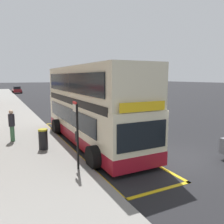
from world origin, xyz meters
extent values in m
plane|color=black|center=(0.00, 32.00, 0.00)|extent=(260.00, 260.00, 0.00)
cube|color=gray|center=(-7.00, 32.00, 0.07)|extent=(6.00, 76.00, 0.14)
cube|color=beige|center=(-2.45, 4.21, 1.35)|extent=(2.51, 10.41, 2.30)
cube|color=beige|center=(-2.45, 4.21, 3.45)|extent=(2.48, 10.20, 1.90)
cube|color=maroon|center=(-2.45, 4.21, 0.50)|extent=(2.53, 10.43, 0.60)
cube|color=black|center=(-2.45, 4.21, 2.52)|extent=(2.54, 9.58, 0.36)
cube|color=black|center=(-3.72, 4.61, 1.65)|extent=(0.04, 8.33, 0.90)
cube|color=black|center=(-3.72, 4.21, 3.50)|extent=(0.04, 9.16, 1.00)
cube|color=black|center=(-2.45, -1.02, 1.60)|extent=(2.21, 0.04, 1.10)
cube|color=yellow|center=(-2.45, -1.02, 2.72)|extent=(2.01, 0.04, 0.36)
cylinder|color=black|center=(-3.79, 0.46, 0.50)|extent=(0.56, 1.00, 1.00)
cylinder|color=black|center=(-1.11, 0.46, 0.50)|extent=(0.56, 1.00, 1.00)
cylinder|color=black|center=(-3.79, 7.07, 0.50)|extent=(0.56, 1.00, 1.00)
cylinder|color=black|center=(-1.11, 7.07, 0.50)|extent=(0.56, 1.00, 1.00)
cube|color=gold|center=(-3.92, 4.22, 0.01)|extent=(0.16, 13.11, 0.01)
cube|color=gold|center=(-1.25, 4.22, 0.01)|extent=(0.16, 13.11, 0.01)
cube|color=gold|center=(-2.58, -2.25, 0.01)|extent=(2.83, 0.16, 0.01)
cube|color=gold|center=(-2.58, 10.70, 0.01)|extent=(2.83, 0.16, 0.01)
cylinder|color=black|center=(-4.54, 0.43, 1.46)|extent=(0.09, 0.09, 2.63)
cube|color=silver|center=(-4.54, 0.69, 2.59)|extent=(0.05, 0.42, 0.30)
cube|color=red|center=(-4.54, 0.69, 2.79)|extent=(0.05, 0.42, 0.10)
cube|color=black|center=(-4.54, 0.53, 1.44)|extent=(0.06, 0.28, 0.40)
cube|color=maroon|center=(-3.06, 50.42, 0.66)|extent=(1.76, 4.20, 0.72)
cube|color=black|center=(-3.06, 50.32, 1.32)|extent=(1.52, 1.90, 0.60)
cylinder|color=black|center=(-3.99, 51.73, 0.30)|extent=(0.22, 0.60, 0.60)
cylinder|color=black|center=(-2.12, 51.73, 0.30)|extent=(0.22, 0.60, 0.60)
cylinder|color=black|center=(-3.99, 49.12, 0.30)|extent=(0.22, 0.60, 0.60)
cylinder|color=black|center=(-2.12, 49.12, 0.30)|extent=(0.22, 0.60, 0.60)
cylinder|color=#3F724C|center=(-6.64, 5.98, 0.58)|extent=(0.24, 0.24, 0.89)
cylinder|color=#26262D|center=(-6.64, 5.98, 1.38)|extent=(0.34, 0.34, 0.70)
sphere|color=beige|center=(-6.64, 5.98, 1.85)|extent=(0.24, 0.24, 0.24)
cylinder|color=black|center=(-5.32, 3.69, 0.62)|extent=(0.45, 0.45, 0.97)
cylinder|color=#A5991E|center=(-5.32, 3.69, 1.15)|extent=(0.48, 0.48, 0.08)
camera|label=1|loc=(-7.26, -7.96, 3.81)|focal=36.43mm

